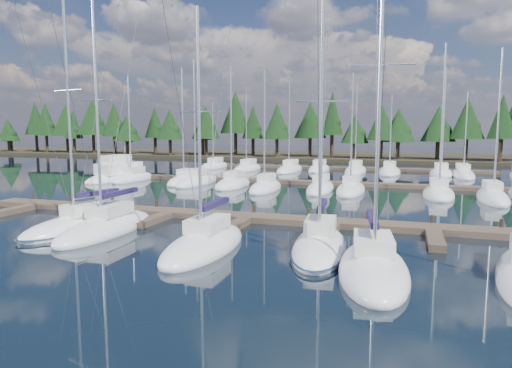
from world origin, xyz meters
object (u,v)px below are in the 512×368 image
(front_sailboat_2, at_px, (107,228))
(motor_yacht_left, at_px, (119,176))
(front_sailboat_1, at_px, (80,226))
(front_sailboat_3, at_px, (205,245))
(main_dock, at_px, (247,219))
(front_sailboat_5, at_px, (373,268))
(front_sailboat_4, at_px, (320,247))

(front_sailboat_2, relative_size, motor_yacht_left, 1.35)
(front_sailboat_1, xyz_separation_m, front_sailboat_3, (9.30, -1.70, -0.02))
(main_dock, height_order, front_sailboat_5, front_sailboat_5)
(front_sailboat_4, xyz_separation_m, front_sailboat_5, (2.90, -2.96, 0.02))
(front_sailboat_2, distance_m, front_sailboat_5, 16.67)
(front_sailboat_1, relative_size, front_sailboat_4, 1.12)
(front_sailboat_2, distance_m, front_sailboat_4, 13.42)
(front_sailboat_2, height_order, motor_yacht_left, front_sailboat_2)
(front_sailboat_1, relative_size, front_sailboat_3, 1.20)
(main_dock, distance_m, motor_yacht_left, 30.35)
(front_sailboat_1, xyz_separation_m, front_sailboat_4, (15.17, -0.22, -0.01))
(front_sailboat_1, bearing_deg, front_sailboat_4, -0.84)
(front_sailboat_1, height_order, front_sailboat_3, front_sailboat_1)
(front_sailboat_1, bearing_deg, front_sailboat_3, -10.37)
(front_sailboat_1, bearing_deg, main_dock, 33.11)
(front_sailboat_3, xyz_separation_m, front_sailboat_4, (5.87, 1.48, 0.01))
(front_sailboat_2, height_order, front_sailboat_4, front_sailboat_2)
(front_sailboat_2, bearing_deg, motor_yacht_left, 123.34)
(front_sailboat_4, distance_m, motor_yacht_left, 38.98)
(front_sailboat_1, xyz_separation_m, motor_yacht_left, (-14.53, 25.03, 0.26))
(front_sailboat_4, bearing_deg, front_sailboat_1, 179.16)
(main_dock, bearing_deg, front_sailboat_5, -44.94)
(front_sailboat_3, bearing_deg, front_sailboat_5, -9.56)
(front_sailboat_2, relative_size, front_sailboat_5, 0.90)
(front_sailboat_4, relative_size, motor_yacht_left, 1.30)
(front_sailboat_3, bearing_deg, main_dock, 92.28)
(main_dock, bearing_deg, front_sailboat_3, -87.72)
(main_dock, distance_m, front_sailboat_4, 8.67)
(front_sailboat_3, bearing_deg, front_sailboat_4, 14.17)
(front_sailboat_4, relative_size, front_sailboat_5, 0.86)
(front_sailboat_5, bearing_deg, motor_yacht_left, 139.14)
(front_sailboat_2, height_order, front_sailboat_3, front_sailboat_2)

